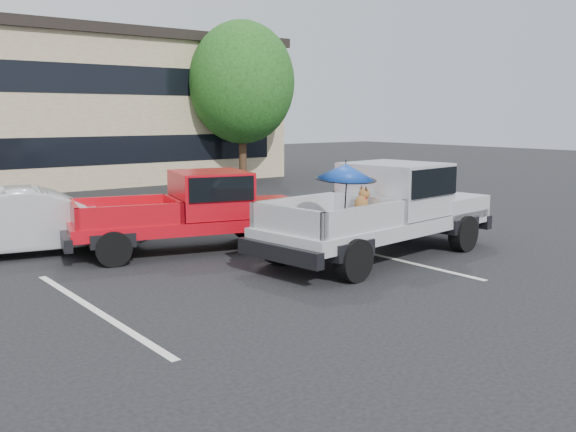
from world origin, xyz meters
name	(u,v)px	position (x,y,z in m)	size (l,w,h in m)	color
ground	(338,305)	(0.00, 0.00, 0.00)	(90.00, 90.00, 0.00)	black
stripe_left	(95,310)	(-3.00, 2.00, 0.00)	(0.12, 5.00, 0.01)	silver
stripe_right	(381,256)	(3.00, 2.00, 0.00)	(0.12, 5.00, 0.01)	silver
motel_building	(36,107)	(2.00, 20.99, 3.21)	(20.40, 8.40, 6.30)	tan
tree_right	(242,83)	(9.00, 16.00, 4.21)	(4.46, 4.46, 6.78)	#332114
tree_back	(100,83)	(6.00, 24.00, 4.41)	(4.68, 4.68, 7.11)	#332114
silver_pickup	(388,204)	(3.18, 2.02, 1.05)	(5.88, 2.62, 2.06)	black
red_pickup	(204,207)	(0.47, 4.75, 0.92)	(5.36, 3.02, 1.67)	black
silver_sedan	(40,221)	(-2.38, 6.56, 0.69)	(1.45, 4.16, 1.37)	#B9BBC1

